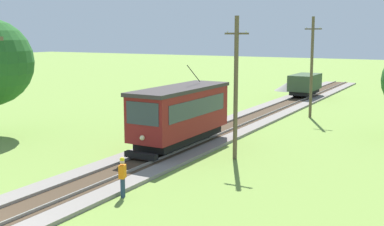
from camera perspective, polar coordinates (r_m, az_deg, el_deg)
The scene contains 6 objects.
red_tram at distance 28.71m, azimuth -1.39°, elevation -0.05°, with size 2.60×8.54×4.79m.
freight_car at distance 53.26m, azimuth 13.52°, elevation 3.43°, with size 2.40×5.20×2.31m.
utility_pole_near_tram at distance 26.12m, azimuth 5.33°, elevation 3.13°, with size 1.40×0.26×7.96m.
utility_pole_mid at distance 40.48m, azimuth 14.30°, elevation 5.45°, with size 1.40×0.46×8.41m.
gravel_pile at distance 59.99m, azimuth 11.40°, elevation 3.14°, with size 3.08×3.08×0.99m, color gray.
track_worker at distance 20.60m, azimuth -8.42°, elevation -7.47°, with size 0.35×0.44×1.78m.
Camera 1 is at (14.56, -9.16, 6.97)m, focal length 44.02 mm.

